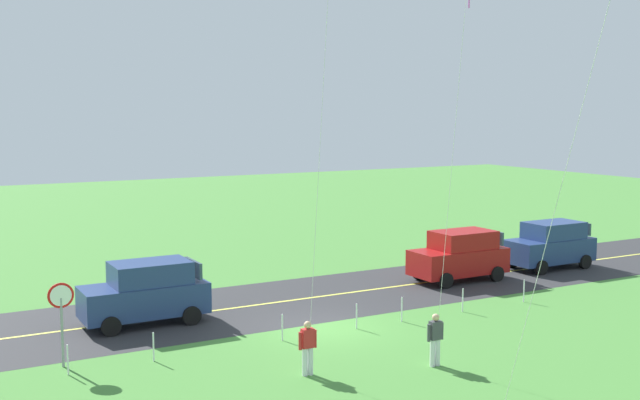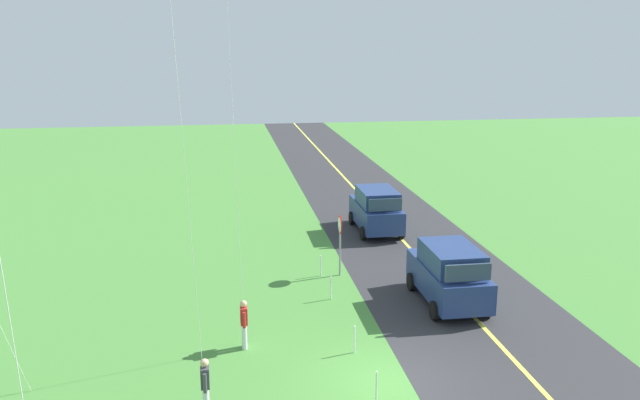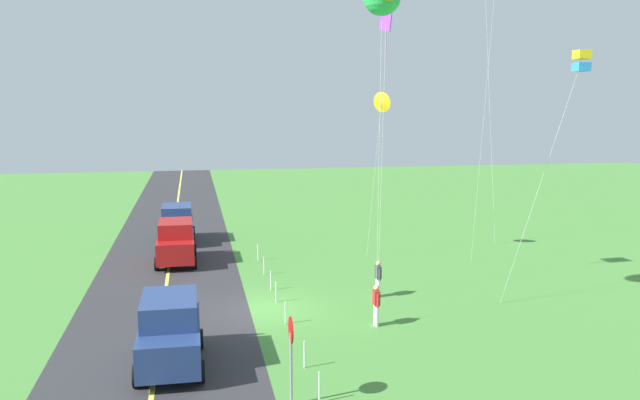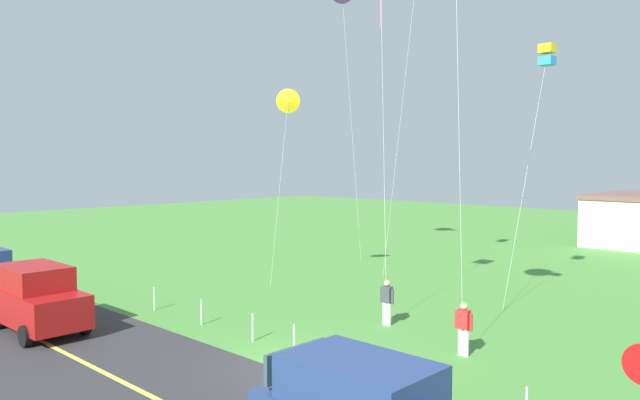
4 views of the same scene
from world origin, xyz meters
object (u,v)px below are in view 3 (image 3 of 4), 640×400
kite_orange_near (581,62)px  car_suv_foreground (170,331)px  stop_sign (291,343)px  person_adult_near (378,277)px  car_parked_west_far (177,223)px  car_parked_west_near (176,242)px  kite_yellow_high (381,103)px  person_adult_companion (376,304)px  kite_red_low (386,23)px

kite_orange_near → car_suv_foreground: bearing=-76.1°
stop_sign → person_adult_near: 11.14m
car_suv_foreground → car_parked_west_far: size_ratio=1.00×
car_parked_west_near → kite_yellow_high: kite_yellow_high is taller
person_adult_companion → kite_orange_near: bearing=-149.2°
stop_sign → kite_orange_near: (-7.63, 13.21, 8.30)m
car_parked_west_near → person_adult_companion: car_parked_west_near is taller
stop_sign → car_suv_foreground: bearing=-136.0°
stop_sign → kite_red_low: (-10.41, 5.69, 10.02)m
stop_sign → car_parked_west_near: bearing=-168.8°
kite_yellow_high → car_parked_west_far: bearing=-120.0°
car_parked_west_far → person_adult_companion: (17.42, 7.75, -0.29)m
kite_yellow_high → car_suv_foreground: bearing=-38.8°
person_adult_companion → kite_orange_near: size_ratio=0.15×
car_parked_west_near → car_parked_west_far: (-5.61, -0.05, 0.00)m
car_suv_foreground → car_parked_west_far: same height
car_suv_foreground → kite_orange_near: (-4.10, 16.62, 8.95)m
car_suv_foreground → person_adult_near: size_ratio=2.75×
person_adult_near → person_adult_companion: size_ratio=1.00×
car_suv_foreground → kite_yellow_high: 18.85m
car_suv_foreground → car_parked_west_near: 14.32m
stop_sign → person_adult_companion: size_ratio=1.60×
person_adult_companion → kite_orange_near: 13.03m
kite_orange_near → kite_yellow_high: bearing=-148.7°
car_parked_west_far → person_adult_companion: size_ratio=2.75×
person_adult_near → car_parked_west_near: bearing=-11.9°
car_parked_west_far → person_adult_near: size_ratio=2.75×
stop_sign → kite_yellow_high: (-17.09, 7.46, 6.65)m
car_parked_west_far → kite_red_low: (13.05, 9.27, 10.66)m
car_parked_west_far → kite_orange_near: 24.75m
car_parked_west_near → kite_yellow_high: (0.76, 10.99, 7.29)m
car_parked_west_far → person_adult_near: 16.33m
car_parked_west_near → kite_orange_near: size_ratio=0.42×
kite_yellow_high → person_adult_companion: bearing=-16.6°
car_parked_west_far → stop_sign: size_ratio=1.72×
person_adult_companion → kite_red_low: 11.89m
car_parked_west_far → person_adult_companion: car_parked_west_far is taller
kite_red_low → car_parked_west_far: bearing=-144.6°
kite_orange_near → person_adult_near: bearing=-105.0°
stop_sign → person_adult_near: size_ratio=1.60×
person_adult_near → kite_red_low: 10.98m
car_suv_foreground → stop_sign: (3.53, 3.41, 0.65)m
car_parked_west_near → kite_yellow_high: size_ratio=0.49×
car_suv_foreground → kite_yellow_high: bearing=141.2°
kite_yellow_high → kite_red_low: bearing=-14.9°
car_parked_west_far → kite_orange_near: size_ratio=0.42×
kite_orange_near → person_adult_companion: bearing=-80.0°
kite_red_low → kite_yellow_high: 7.69m
car_parked_west_far → stop_sign: bearing=8.7°
car_suv_foreground → kite_yellow_high: size_ratio=0.49×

